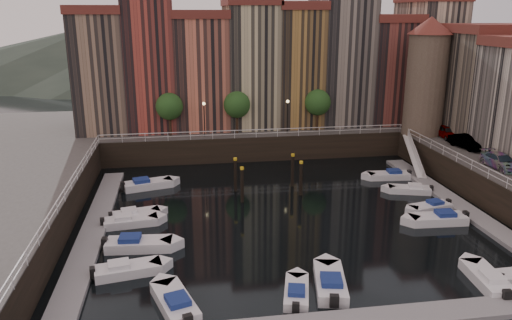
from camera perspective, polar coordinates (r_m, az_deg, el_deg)
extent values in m
plane|color=black|center=(45.00, 3.19, -5.98)|extent=(200.00, 200.00, 0.00)
cube|color=black|center=(69.03, -1.26, 3.35)|extent=(80.00, 20.00, 3.00)
cube|color=gray|center=(43.75, -17.93, -7.24)|extent=(2.00, 28.00, 0.35)
cube|color=gray|center=(49.88, 22.03, -4.71)|extent=(2.00, 28.00, 0.35)
cone|color=#2D382D|center=(152.45, -17.20, 11.94)|extent=(80.00, 80.00, 14.00)
cone|color=#2D382D|center=(151.50, -3.71, 13.36)|extent=(100.00, 100.00, 18.00)
cone|color=#2D382D|center=(158.76, 9.29, 12.24)|extent=(70.00, 70.00, 12.00)
cube|color=#8F725B|center=(65.18, -17.11, 9.45)|extent=(6.00, 10.00, 14.00)
cube|color=maroon|center=(64.79, -17.69, 16.03)|extent=(6.30, 10.30, 1.00)
cube|color=#A94135|center=(64.52, -11.91, 10.64)|extent=(5.80, 10.00, 16.00)
cube|color=#D37356|center=(64.63, -6.32, 9.79)|extent=(6.50, 10.00, 13.50)
cube|color=maroon|center=(64.20, -6.53, 16.22)|extent=(6.80, 10.30, 1.00)
cube|color=beige|center=(65.15, -0.66, 10.60)|extent=(6.20, 10.00, 15.00)
cube|color=maroon|center=(64.82, -0.69, 17.65)|extent=(6.50, 10.30, 1.00)
cube|color=#A67C3D|center=(66.27, 4.48, 10.43)|extent=(5.60, 10.00, 14.50)
cube|color=maroon|center=(65.91, 4.64, 17.15)|extent=(5.90, 10.30, 1.00)
cube|color=gray|center=(67.80, 9.54, 11.25)|extent=(6.40, 10.00, 16.50)
cube|color=brown|center=(70.15, 14.36, 9.70)|extent=(6.00, 10.00, 13.00)
cube|color=maroon|center=(69.73, 14.78, 15.41)|extent=(6.30, 10.30, 1.00)
cube|color=beige|center=(72.56, 18.83, 10.54)|extent=(5.90, 10.00, 15.50)
cube|color=#786C5A|center=(63.94, 25.04, 7.60)|extent=(9.00, 8.00, 12.00)
cube|color=maroon|center=(63.43, 25.76, 13.39)|extent=(9.30, 8.30, 1.00)
cylinder|color=#6B5B4C|center=(62.77, 18.79, 8.13)|extent=(4.60, 4.60, 12.00)
cone|color=maroon|center=(62.25, 19.38, 14.32)|extent=(5.20, 5.20, 2.00)
cylinder|color=black|center=(60.26, -9.76, 3.81)|extent=(0.30, 0.30, 2.40)
sphere|color=#1E4719|center=(59.79, -9.87, 6.05)|extent=(3.20, 3.20, 3.20)
cylinder|color=black|center=(60.64, -2.17, 4.11)|extent=(0.30, 0.30, 2.40)
sphere|color=#1E4719|center=(60.17, -2.20, 6.35)|extent=(3.20, 3.20, 3.20)
cylinder|color=black|center=(62.57, 6.99, 4.39)|extent=(0.30, 0.30, 2.40)
sphere|color=#1E4719|center=(62.11, 7.06, 6.55)|extent=(3.20, 3.20, 3.20)
cylinder|color=black|center=(59.18, -5.93, 4.52)|extent=(0.12, 0.12, 4.00)
sphere|color=#FFD88C|center=(58.80, -5.98, 6.43)|extent=(0.36, 0.36, 0.36)
cylinder|color=black|center=(60.49, 3.60, 4.84)|extent=(0.12, 0.12, 4.00)
sphere|color=#FFD88C|center=(60.12, 3.64, 6.70)|extent=(0.36, 0.36, 0.36)
cube|color=white|center=(58.83, 0.02, 3.49)|extent=(36.00, 0.08, 0.08)
cube|color=white|center=(58.94, 0.02, 3.06)|extent=(36.00, 0.06, 0.06)
cube|color=white|center=(49.68, 24.28, -0.46)|extent=(0.08, 34.00, 0.08)
cube|color=white|center=(49.80, 24.22, -0.95)|extent=(0.06, 34.00, 0.06)
cube|color=white|center=(42.78, -20.75, -2.64)|extent=(0.08, 34.00, 0.08)
cube|color=white|center=(42.92, -20.69, -3.21)|extent=(0.06, 34.00, 0.06)
cube|color=white|center=(58.96, 17.62, 0.52)|extent=(2.78, 8.26, 2.81)
cube|color=white|center=(58.83, 17.66, 0.99)|extent=(1.93, 8.32, 3.65)
cylinder|color=black|center=(46.76, -1.60, -3.11)|extent=(0.32, 0.32, 3.60)
cylinder|color=gold|center=(46.17, -1.61, -0.95)|extent=(0.36, 0.36, 0.25)
cylinder|color=black|center=(49.64, -2.37, -1.94)|extent=(0.32, 0.32, 3.60)
cylinder|color=gold|center=(49.09, -2.39, 0.11)|extent=(0.36, 0.36, 0.25)
cylinder|color=black|center=(48.73, 5.14, -2.35)|extent=(0.32, 0.32, 3.60)
cylinder|color=gold|center=(48.17, 5.20, -0.27)|extent=(0.36, 0.36, 0.25)
cylinder|color=black|center=(51.13, 4.19, -1.42)|extent=(0.32, 0.32, 3.60)
cylinder|color=gold|center=(50.59, 4.24, 0.57)|extent=(0.36, 0.36, 0.25)
cube|color=white|center=(35.93, -14.38, -12.09)|extent=(4.66, 2.46, 0.76)
cube|color=white|center=(35.70, -15.41, -11.55)|extent=(1.60, 1.44, 0.50)
cube|color=black|center=(35.78, -18.18, -12.10)|extent=(0.44, 0.56, 0.70)
cube|color=white|center=(39.20, -13.18, -9.44)|extent=(5.04, 2.31, 0.84)
cube|color=navy|center=(39.10, -14.21, -8.77)|extent=(1.67, 1.47, 0.56)
cube|color=black|center=(39.58, -16.91, -9.02)|extent=(0.44, 0.59, 0.78)
cube|color=white|center=(43.50, -14.09, -6.88)|extent=(4.56, 2.22, 0.75)
cube|color=white|center=(43.33, -14.93, -6.39)|extent=(1.53, 1.36, 0.50)
cube|color=black|center=(43.44, -17.15, -6.81)|extent=(0.41, 0.54, 0.70)
cube|color=white|center=(44.89, -13.56, -6.12)|extent=(4.32, 2.46, 0.69)
cube|color=white|center=(44.67, -14.30, -5.71)|extent=(1.51, 1.38, 0.46)
cube|color=black|center=(44.60, -16.29, -6.17)|extent=(0.42, 0.52, 0.65)
cube|color=white|center=(52.04, -12.23, -2.80)|extent=(5.16, 3.09, 0.82)
cube|color=navy|center=(51.77, -12.97, -2.37)|extent=(1.83, 1.68, 0.55)
cube|color=black|center=(51.54, -14.99, -2.86)|extent=(0.52, 0.63, 0.77)
cube|color=white|center=(45.29, 20.03, -6.42)|extent=(4.82, 2.07, 0.81)
cube|color=navy|center=(45.39, 20.82, -5.79)|extent=(1.57, 1.37, 0.54)
cube|color=black|center=(46.31, 22.83, -5.87)|extent=(0.40, 0.56, 0.75)
cube|color=white|center=(47.89, 19.25, -5.17)|extent=(4.17, 2.30, 0.67)
cube|color=navy|center=(48.08, 19.79, -4.62)|extent=(1.45, 1.31, 0.45)
cube|color=black|center=(49.11, 21.13, -4.54)|extent=(0.40, 0.50, 0.63)
cube|color=white|center=(51.89, 17.11, -3.29)|extent=(4.28, 2.64, 0.68)
cube|color=white|center=(51.85, 17.75, -2.88)|extent=(1.54, 1.41, 0.46)
cube|color=black|center=(52.21, 19.40, -3.12)|extent=(0.44, 0.53, 0.64)
cube|color=white|center=(55.58, 14.90, -1.77)|extent=(4.48, 2.04, 0.74)
cube|color=navy|center=(55.65, 15.51, -1.32)|extent=(1.48, 1.30, 0.49)
cube|color=black|center=(56.29, 17.11, -1.46)|extent=(0.39, 0.52, 0.69)
cube|color=white|center=(31.76, -9.27, -15.81)|extent=(3.15, 5.04, 0.80)
cube|color=navy|center=(30.98, -8.95, -15.65)|extent=(1.67, 1.81, 0.53)
cube|color=white|center=(32.59, 4.65, -14.84)|extent=(2.43, 4.13, 0.66)
cube|color=navy|center=(31.93, 4.65, -14.73)|extent=(1.33, 1.46, 0.44)
cube|color=black|center=(30.76, 4.57, -16.45)|extent=(0.50, 0.41, 0.62)
cube|color=white|center=(33.70, 8.45, -13.71)|extent=(2.82, 5.15, 0.83)
cube|color=navy|center=(32.88, 8.60, -13.54)|extent=(1.61, 1.79, 0.55)
cube|color=black|center=(31.38, 8.93, -15.61)|extent=(0.62, 0.49, 0.78)
cube|color=white|center=(37.05, 24.86, -12.26)|extent=(2.14, 4.67, 0.77)
cube|color=white|center=(36.37, 25.41, -12.06)|extent=(1.36, 1.54, 0.51)
cube|color=black|center=(35.16, 26.75, -13.64)|extent=(0.54, 0.40, 0.72)
imported|color=gray|center=(62.34, 21.07, 2.92)|extent=(2.15, 4.47, 1.47)
imported|color=gray|center=(58.36, 22.95, 1.84)|extent=(2.34, 4.69, 1.48)
imported|color=gray|center=(52.24, 26.16, -0.22)|extent=(2.03, 4.75, 1.37)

